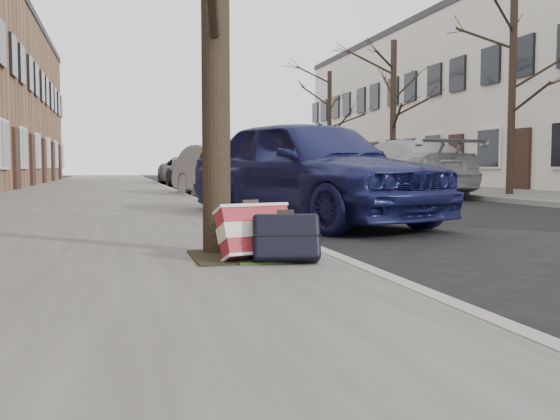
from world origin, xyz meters
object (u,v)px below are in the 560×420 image
object	(u,v)px
car_near_front	(310,170)
car_near_mid	(226,172)
suitcase_red	(255,232)
suitcase_navy	(286,237)

from	to	relation	value
car_near_front	car_near_mid	world-z (taller)	car_near_front
suitcase_red	suitcase_navy	bearing A→B (deg)	-62.29
suitcase_red	car_near_mid	world-z (taller)	car_near_mid
suitcase_red	car_near_front	xyz separation A→B (m)	(1.76, 4.19, 0.47)
suitcase_navy	car_near_front	size ratio (longest dim) A/B	0.11
suitcase_red	car_near_mid	bearing A→B (deg)	67.13
suitcase_navy	car_near_mid	bearing A→B (deg)	92.74
car_near_front	suitcase_navy	bearing A→B (deg)	-129.09
car_near_front	car_near_mid	size ratio (longest dim) A/B	1.09
car_near_front	car_near_mid	bearing A→B (deg)	70.41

